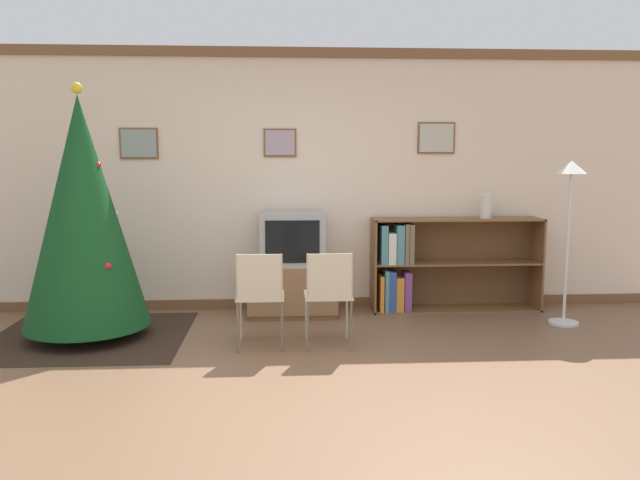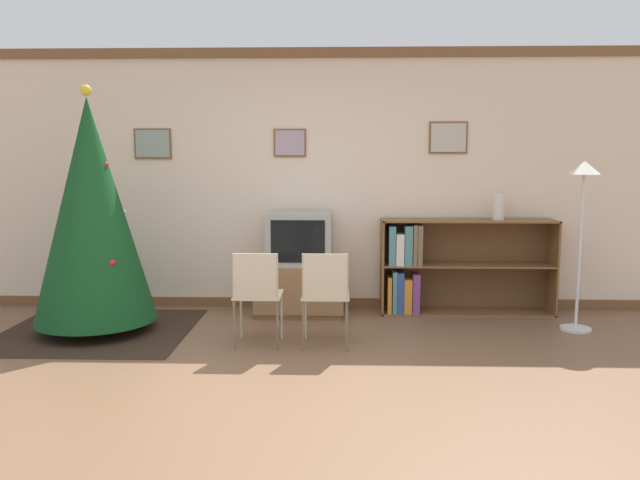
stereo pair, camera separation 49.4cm
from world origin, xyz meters
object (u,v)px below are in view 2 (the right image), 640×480
at_px(folding_chair_right, 325,293).
at_px(standing_lamp, 583,201).
at_px(television, 299,238).
at_px(christmas_tree, 92,211).
at_px(vase, 499,207).
at_px(tv_console, 300,289).
at_px(folding_chair_left, 257,292).
at_px(bookshelf, 437,267).

height_order(folding_chair_right, standing_lamp, standing_lamp).
bearing_deg(television, christmas_tree, -159.38).
bearing_deg(folding_chair_right, vase, 35.34).
height_order(tv_console, vase, vase).
distance_m(christmas_tree, vase, 3.92).
distance_m(folding_chair_left, vase, 2.67).
height_order(tv_console, television, television).
bearing_deg(standing_lamp, folding_chair_left, -168.14).
bearing_deg(bookshelf, vase, -1.70).
distance_m(tv_console, folding_chair_left, 1.19).
distance_m(christmas_tree, standing_lamp, 4.44).
height_order(folding_chair_right, bookshelf, bookshelf).
bearing_deg(folding_chair_left, tv_console, 75.74).
bearing_deg(christmas_tree, folding_chair_left, -15.87).
bearing_deg(folding_chair_left, bookshelf, 36.07).
distance_m(folding_chair_left, folding_chair_right, 0.57).
bearing_deg(vase, folding_chair_left, -152.01).
distance_m(christmas_tree, folding_chair_left, 1.73).
distance_m(christmas_tree, folding_chair_right, 2.26).
height_order(folding_chair_left, folding_chair_right, same).
distance_m(christmas_tree, tv_console, 2.14).
height_order(television, folding_chair_right, television).
bearing_deg(folding_chair_right, christmas_tree, 168.30).
relative_size(tv_console, television, 1.39).
xyz_separation_m(folding_chair_left, folding_chair_right, (0.57, 0.00, 0.00)).
relative_size(television, standing_lamp, 0.41).
xyz_separation_m(christmas_tree, tv_console, (1.83, 0.69, -0.85)).
distance_m(tv_console, folding_chair_right, 1.19).
height_order(folding_chair_left, standing_lamp, standing_lamp).
relative_size(christmas_tree, standing_lamp, 1.42).
relative_size(folding_chair_left, standing_lamp, 0.52).
relative_size(christmas_tree, tv_console, 2.49).
bearing_deg(tv_console, folding_chair_left, -104.26).
distance_m(tv_console, vase, 2.18).
xyz_separation_m(television, folding_chair_left, (-0.29, -1.13, -0.31)).
distance_m(christmas_tree, television, 1.98).
bearing_deg(standing_lamp, television, 168.69).
relative_size(christmas_tree, folding_chair_left, 2.71).
bearing_deg(christmas_tree, vase, 11.49).
bearing_deg(television, vase, 2.60).
relative_size(folding_chair_right, standing_lamp, 0.52).
bearing_deg(television, folding_chair_right, -75.71).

